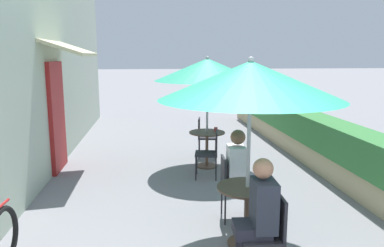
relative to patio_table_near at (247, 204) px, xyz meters
The scene contains 13 objects.
cafe_facade_wall 5.11m from the patio_table_near, 128.95° to the left, with size 0.98×11.59×4.20m.
planter_hedge 4.42m from the patio_table_near, 59.52° to the left, with size 0.60×10.59×1.01m.
patio_table_near is the anchor object (origin of this frame).
patio_umbrella_near 1.45m from the patio_table_near, 90.00° to the left, with size 2.06×2.06×2.20m.
cafe_chair_near_left 0.70m from the patio_table_near, 87.15° to the right, with size 0.42×0.42×0.87m.
seated_patron_near_left 0.72m from the patio_table_near, 96.31° to the right, with size 0.42×0.35×1.25m.
cafe_chair_near_right 0.70m from the patio_table_near, 92.85° to the left, with size 0.42×0.42×0.87m.
seated_patron_near_right 0.72m from the patio_table_near, 83.69° to the left, with size 0.42×0.35×1.25m.
patio_table_mid 3.18m from the patio_table_near, 89.85° to the left, with size 0.71×0.71×0.71m.
patio_umbrella_mid 3.49m from the patio_table_near, 89.85° to the left, with size 2.06×2.06×2.20m.
cafe_chair_mid_left 2.48m from the patio_table_near, 90.79° to the left, with size 0.46×0.46×0.87m.
cafe_chair_mid_right 3.88m from the patio_table_near, 89.26° to the left, with size 0.46×0.46×0.87m.
coffee_cup_mid 3.19m from the patio_table_near, 86.66° to the left, with size 0.07×0.07×0.09m.
Camera 1 is at (-0.59, -2.15, 2.22)m, focal length 35.00 mm.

